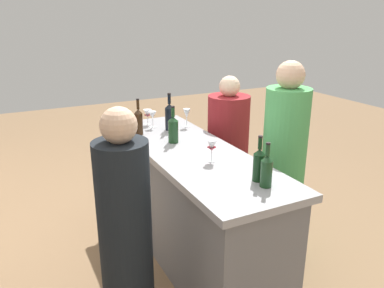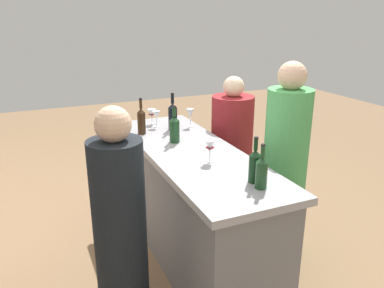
# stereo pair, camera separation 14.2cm
# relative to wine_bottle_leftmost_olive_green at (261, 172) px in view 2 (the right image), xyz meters

# --- Properties ---
(ground_plane) EXTENTS (12.00, 12.00, 0.00)m
(ground_plane) POSITION_rel_wine_bottle_leftmost_olive_green_xyz_m (0.78, 0.11, -1.05)
(ground_plane) COLOR #846647
(bar_counter) EXTENTS (2.05, 0.67, 0.94)m
(bar_counter) POSITION_rel_wine_bottle_leftmost_olive_green_xyz_m (0.78, 0.11, -0.57)
(bar_counter) COLOR slate
(bar_counter) RESTS_ON ground
(wine_bottle_leftmost_olive_green) EXTENTS (0.07, 0.07, 0.28)m
(wine_bottle_leftmost_olive_green) POSITION_rel_wine_bottle_leftmost_olive_green_xyz_m (0.00, 0.00, 0.00)
(wine_bottle_leftmost_olive_green) COLOR #193D1E
(wine_bottle_leftmost_olive_green) RESTS_ON bar_counter
(wine_bottle_second_left_dark_green) EXTENTS (0.07, 0.07, 0.29)m
(wine_bottle_second_left_dark_green) POSITION_rel_wine_bottle_leftmost_olive_green_xyz_m (0.09, -0.01, 0.01)
(wine_bottle_second_left_dark_green) COLOR black
(wine_bottle_second_left_dark_green) RESTS_ON bar_counter
(wine_bottle_center_olive_green) EXTENTS (0.08, 0.08, 0.30)m
(wine_bottle_center_olive_green) POSITION_rel_wine_bottle_leftmost_olive_green_xyz_m (1.02, 0.16, 0.01)
(wine_bottle_center_olive_green) COLOR #193D1E
(wine_bottle_center_olive_green) RESTS_ON bar_counter
(wine_bottle_second_right_amber_brown) EXTENTS (0.07, 0.07, 0.31)m
(wine_bottle_second_right_amber_brown) POSITION_rel_wine_bottle_leftmost_olive_green_xyz_m (1.34, 0.34, 0.01)
(wine_bottle_second_right_amber_brown) COLOR #331E0F
(wine_bottle_second_right_amber_brown) RESTS_ON bar_counter
(wine_bottle_rightmost_near_black) EXTENTS (0.08, 0.08, 0.33)m
(wine_bottle_rightmost_near_black) POSITION_rel_wine_bottle_leftmost_olive_green_xyz_m (1.35, 0.04, 0.02)
(wine_bottle_rightmost_near_black) COLOR black
(wine_bottle_rightmost_near_black) RESTS_ON bar_counter
(wine_glass_near_left) EXTENTS (0.07, 0.07, 0.17)m
(wine_glass_near_left) POSITION_rel_wine_bottle_leftmost_olive_green_xyz_m (1.38, -0.14, 0.01)
(wine_glass_near_left) COLOR white
(wine_glass_near_left) RESTS_ON bar_counter
(wine_glass_near_center) EXTENTS (0.07, 0.07, 0.16)m
(wine_glass_near_center) POSITION_rel_wine_bottle_leftmost_olive_green_xyz_m (0.51, 0.09, 0.01)
(wine_glass_near_center) COLOR white
(wine_glass_near_center) RESTS_ON bar_counter
(wine_glass_near_right) EXTENTS (0.07, 0.07, 0.15)m
(wine_glass_near_right) POSITION_rel_wine_bottle_leftmost_olive_green_xyz_m (1.50, 0.15, 0.00)
(wine_glass_near_right) COLOR white
(wine_glass_near_right) RESTS_ON bar_counter
(wine_glass_far_left) EXTENTS (0.08, 0.08, 0.15)m
(wine_glass_far_left) POSITION_rel_wine_bottle_leftmost_olive_green_xyz_m (1.60, 0.16, -0.00)
(wine_glass_far_left) COLOR white
(wine_glass_far_left) RESTS_ON bar_counter
(person_left_guest) EXTENTS (0.46, 0.46, 1.40)m
(person_left_guest) POSITION_rel_wine_bottle_leftmost_olive_green_xyz_m (1.25, -0.51, -0.41)
(person_left_guest) COLOR maroon
(person_left_guest) RESTS_ON ground
(person_center_guest) EXTENTS (0.40, 0.40, 1.61)m
(person_center_guest) POSITION_rel_wine_bottle_leftmost_olive_green_xyz_m (0.54, -0.59, -0.30)
(person_center_guest) COLOR #4CA559
(person_center_guest) RESTS_ON ground
(person_right_guest) EXTENTS (0.36, 0.36, 1.45)m
(person_right_guest) POSITION_rel_wine_bottle_leftmost_olive_green_xyz_m (0.33, 0.79, -0.37)
(person_right_guest) COLOR black
(person_right_guest) RESTS_ON ground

